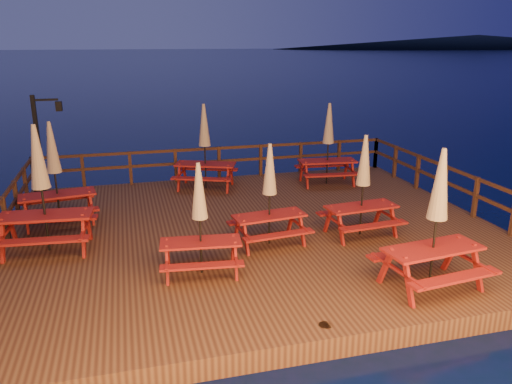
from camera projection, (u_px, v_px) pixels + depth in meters
ground at (256, 243)px, 12.68m from camera, size 500.00×500.00×0.00m
deck at (256, 235)px, 12.63m from camera, size 12.00×10.00×0.40m
deck_piles at (256, 254)px, 12.77m from camera, size 11.44×9.44×1.40m
railing at (239, 180)px, 13.98m from camera, size 11.80×9.75×1.10m
lamp_post at (43, 136)px, 14.92m from camera, size 0.85×0.18×3.00m
headland_right at (478, 42)px, 269.37m from camera, size 230.40×86.40×7.00m
picnic_table_0 at (55, 172)px, 12.52m from camera, size 2.06×1.78×2.64m
picnic_table_1 at (328, 143)px, 16.02m from camera, size 1.99×1.70×2.64m
picnic_table_2 at (270, 193)px, 11.27m from camera, size 1.80×1.54×2.37m
picnic_table_3 at (437, 218)px, 9.19m from camera, size 2.07×1.77×2.72m
picnic_table_4 at (41, 187)px, 10.82m from camera, size 2.14×1.81×2.86m
picnic_table_5 at (363, 184)px, 11.79m from camera, size 1.83×1.55×2.45m
picnic_table_6 at (200, 217)px, 9.83m from camera, size 1.75×1.50×2.31m
picnic_table_7 at (205, 145)px, 15.56m from camera, size 2.30×2.11×2.67m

